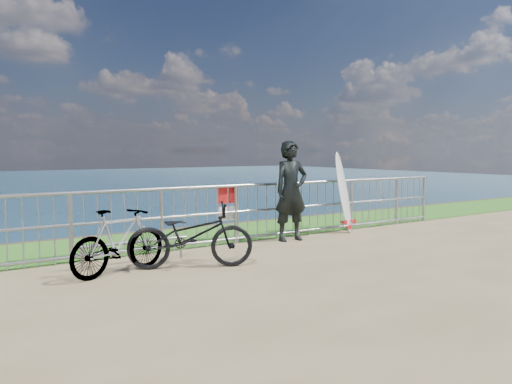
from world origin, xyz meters
TOP-DOWN VIEW (x-y plane):
  - grass_strip at (0.00, 2.70)m, footprint 120.00×120.00m
  - railing at (0.01, 1.60)m, footprint 10.06×0.10m
  - surfer at (0.57, 1.28)m, footprint 0.75×0.52m
  - surfboard at (2.12, 1.44)m, footprint 0.58×0.56m
  - bicycle_near at (-2.09, 0.29)m, footprint 1.97×1.35m
  - bicycle_far at (-3.10, 0.51)m, footprint 1.63×0.90m
  - bike_rack at (-2.71, 1.00)m, footprint 1.78×0.05m

SIDE VIEW (x-z plane):
  - grass_strip at x=0.00m, z-range 0.01..0.01m
  - bike_rack at x=-2.71m, z-range 0.12..0.49m
  - bicycle_far at x=-3.10m, z-range 0.00..0.94m
  - bicycle_near at x=-2.09m, z-range 0.00..0.98m
  - railing at x=0.01m, z-range 0.01..1.14m
  - surfboard at x=2.12m, z-range -0.07..1.68m
  - surfer at x=0.57m, z-range 0.00..1.95m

